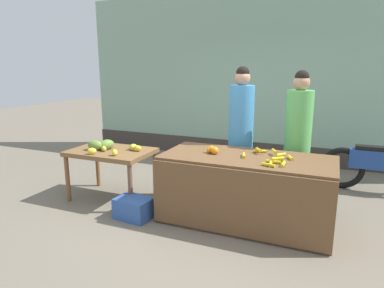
{
  "coord_description": "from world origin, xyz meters",
  "views": [
    {
      "loc": [
        1.39,
        -3.85,
        1.88
      ],
      "look_at": [
        -0.29,
        0.15,
        0.87
      ],
      "focal_mm": 31.98,
      "sensor_mm": 36.0,
      "label": 1
    }
  ],
  "objects_px": {
    "parked_motorcycle": "(377,167)",
    "produce_crate": "(134,208)",
    "produce_sack": "(187,174)",
    "vendor_woman_blue_shirt": "(241,134)",
    "vendor_woman_green_shirt": "(297,140)"
  },
  "relations": [
    {
      "from": "vendor_woman_blue_shirt",
      "to": "produce_sack",
      "type": "bearing_deg",
      "value": 172.69
    },
    {
      "from": "vendor_woman_green_shirt",
      "to": "produce_sack",
      "type": "xyz_separation_m",
      "value": [
        -1.62,
        0.07,
        -0.69
      ]
    },
    {
      "from": "parked_motorcycle",
      "to": "produce_crate",
      "type": "bearing_deg",
      "value": -142.9
    },
    {
      "from": "parked_motorcycle",
      "to": "produce_crate",
      "type": "distance_m",
      "value": 3.61
    },
    {
      "from": "parked_motorcycle",
      "to": "produce_sack",
      "type": "xyz_separation_m",
      "value": [
        -2.69,
        -0.9,
        -0.18
      ]
    },
    {
      "from": "produce_sack",
      "to": "vendor_woman_blue_shirt",
      "type": "bearing_deg",
      "value": -7.31
    },
    {
      "from": "produce_crate",
      "to": "vendor_woman_blue_shirt",
      "type": "bearing_deg",
      "value": 48.17
    },
    {
      "from": "vendor_woman_blue_shirt",
      "to": "parked_motorcycle",
      "type": "bearing_deg",
      "value": 28.9
    },
    {
      "from": "produce_crate",
      "to": "produce_sack",
      "type": "xyz_separation_m",
      "value": [
        0.18,
        1.27,
        0.09
      ]
    },
    {
      "from": "vendor_woman_blue_shirt",
      "to": "vendor_woman_green_shirt",
      "type": "height_order",
      "value": "vendor_woman_blue_shirt"
    },
    {
      "from": "vendor_woman_green_shirt",
      "to": "produce_sack",
      "type": "bearing_deg",
      "value": 177.4
    },
    {
      "from": "parked_motorcycle",
      "to": "produce_crate",
      "type": "height_order",
      "value": "parked_motorcycle"
    },
    {
      "from": "vendor_woman_green_shirt",
      "to": "produce_sack",
      "type": "height_order",
      "value": "vendor_woman_green_shirt"
    },
    {
      "from": "produce_crate",
      "to": "produce_sack",
      "type": "bearing_deg",
      "value": 82.0
    },
    {
      "from": "vendor_woman_blue_shirt",
      "to": "produce_sack",
      "type": "relative_size",
      "value": 4.18
    }
  ]
}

